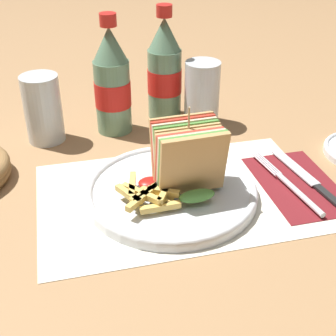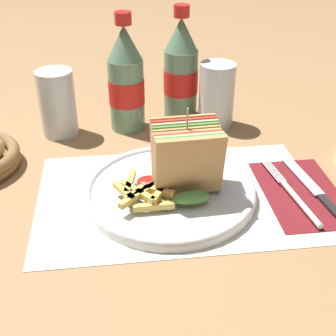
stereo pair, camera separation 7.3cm
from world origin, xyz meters
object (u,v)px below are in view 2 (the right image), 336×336
at_px(glass_near, 216,99).
at_px(glass_far, 58,108).
at_px(fork, 294,195).
at_px(plate_main, 170,191).
at_px(club_sandwich, 187,160).
at_px(coke_bottle_far, 181,71).
at_px(knife, 315,189).
at_px(coke_bottle_near, 126,81).

bearing_deg(glass_near, glass_far, -179.84).
bearing_deg(fork, glass_far, 136.51).
distance_m(plate_main, club_sandwich, 0.06).
bearing_deg(glass_far, plate_main, -52.62).
bearing_deg(coke_bottle_far, club_sandwich, -96.67).
bearing_deg(plate_main, glass_far, 127.38).
xyz_separation_m(coke_bottle_far, glass_near, (0.06, -0.05, -0.04)).
bearing_deg(knife, fork, -164.81).
relative_size(knife, glass_near, 1.57).
bearing_deg(fork, knife, 15.19).
distance_m(coke_bottle_far, glass_far, 0.25).
relative_size(plate_main, glass_far, 2.10).
distance_m(plate_main, glass_far, 0.30).
distance_m(plate_main, knife, 0.23).
relative_size(coke_bottle_far, glass_near, 1.78).
xyz_separation_m(plate_main, club_sandwich, (0.02, -0.00, 0.06)).
bearing_deg(glass_near, plate_main, -117.17).
bearing_deg(plate_main, coke_bottle_near, 101.65).
bearing_deg(glass_far, glass_near, 0.16).
bearing_deg(glass_near, fork, -76.47).
distance_m(coke_bottle_near, coke_bottle_far, 0.12).
bearing_deg(fork, club_sandwich, 162.95).
xyz_separation_m(fork, coke_bottle_far, (-0.13, 0.32, 0.09)).
xyz_separation_m(glass_near, glass_far, (-0.31, -0.00, -0.00)).
relative_size(coke_bottle_near, glass_near, 1.78).
distance_m(club_sandwich, coke_bottle_near, 0.27).
height_order(club_sandwich, coke_bottle_far, coke_bottle_far).
height_order(coke_bottle_far, glass_far, coke_bottle_far).
relative_size(club_sandwich, fork, 0.68).
xyz_separation_m(club_sandwich, knife, (0.20, -0.01, -0.06)).
bearing_deg(knife, coke_bottle_far, 111.57).
height_order(plate_main, coke_bottle_near, coke_bottle_near).
xyz_separation_m(club_sandwich, glass_far, (-0.21, 0.24, -0.01)).
distance_m(fork, coke_bottle_far, 0.36).
height_order(fork, coke_bottle_far, coke_bottle_far).
relative_size(glass_near, glass_far, 1.00).
bearing_deg(coke_bottle_far, glass_near, -38.35).
bearing_deg(coke_bottle_near, glass_far, -175.47).
relative_size(club_sandwich, glass_near, 1.05).
relative_size(knife, coke_bottle_near, 0.88).
bearing_deg(knife, glass_far, 140.84).
xyz_separation_m(plate_main, glass_far, (-0.18, 0.24, 0.04)).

